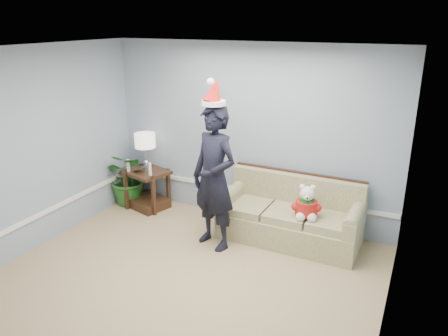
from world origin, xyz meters
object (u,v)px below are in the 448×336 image
object	(u,v)px
side_table	(148,193)
table_lamp	(145,142)
teddy_bear	(306,206)
houseplant	(130,178)
man	(214,178)
sofa	(290,218)

from	to	relation	value
side_table	table_lamp	distance (m)	0.86
teddy_bear	table_lamp	bearing A→B (deg)	156.64
side_table	houseplant	xyz separation A→B (m)	(-0.35, 0.00, 0.21)
side_table	man	distance (m)	1.86
side_table	houseplant	bearing A→B (deg)	179.47
man	sofa	bearing A→B (deg)	54.15
sofa	side_table	bearing A→B (deg)	-179.85
houseplant	man	distance (m)	2.11
sofa	side_table	world-z (taller)	sofa
side_table	table_lamp	size ratio (longest dim) A/B	1.34
sofa	man	size ratio (longest dim) A/B	0.99
sofa	man	world-z (taller)	man
man	side_table	bearing A→B (deg)	176.34
side_table	table_lamp	world-z (taller)	table_lamp
sofa	houseplant	bearing A→B (deg)	-179.80
man	teddy_bear	xyz separation A→B (m)	(1.16, 0.41, -0.34)
sofa	man	bearing A→B (deg)	-143.94
houseplant	man	xyz separation A→B (m)	(1.93, -0.67, 0.53)
man	teddy_bear	bearing A→B (deg)	38.42
houseplant	teddy_bear	bearing A→B (deg)	-4.79
sofa	table_lamp	xyz separation A→B (m)	(-2.52, 0.11, 0.78)
table_lamp	man	bearing A→B (deg)	-24.46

